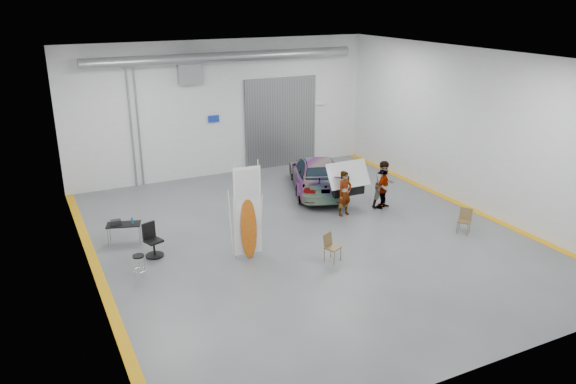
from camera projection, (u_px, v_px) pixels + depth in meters
name	position (u px, v px, depth m)	size (l,w,h in m)	color
ground	(307.00, 236.00, 19.20)	(16.00, 16.00, 0.00)	#55575C
room_shell	(285.00, 106.00, 19.81)	(14.02, 16.18, 6.01)	silver
sedan_car	(317.00, 174.00, 23.35)	(2.06, 5.06, 1.47)	white
person_a	(345.00, 193.00, 20.74)	(0.62, 0.41, 1.72)	brown
person_b	(384.00, 185.00, 21.46)	(0.91, 0.70, 1.87)	slate
person_c	(383.00, 188.00, 21.47)	(0.94, 0.39, 1.62)	brown
surfboard_display	(249.00, 219.00, 17.27)	(0.89, 0.29, 3.14)	white
folding_chair_near	(332.00, 253.00, 17.33)	(0.56, 0.60, 0.89)	brown
folding_chair_far	(463.00, 226.00, 19.35)	(0.56, 0.67, 0.87)	brown
shop_stool	(139.00, 266.00, 16.33)	(0.36, 0.36, 0.70)	black
work_table	(122.00, 224.00, 18.42)	(1.20, 0.85, 0.89)	gray
office_chair	(153.00, 242.00, 17.62)	(0.61, 0.64, 1.08)	black
trunk_lid	(347.00, 172.00, 21.17)	(1.71, 1.04, 0.04)	silver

